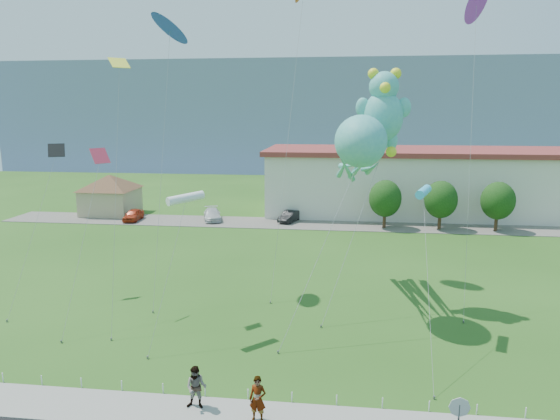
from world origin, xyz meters
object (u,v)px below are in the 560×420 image
(pavilion, at_px, (110,191))
(pedestrian_right, at_px, (196,387))
(stop_sign, at_px, (459,413))
(parked_car_red, at_px, (133,215))
(parked_car_white, at_px, (212,214))
(pedestrian_left, at_px, (258,399))
(parked_car_black, at_px, (290,216))
(teddy_bear_kite, at_px, (383,110))
(octopus_kite, at_px, (360,153))
(warehouse, at_px, (507,182))

(pavilion, distance_m, pedestrian_right, 46.46)
(pavilion, height_order, stop_sign, pavilion)
(parked_car_red, distance_m, parked_car_white, 9.42)
(pedestrian_left, bearing_deg, pavilion, 129.99)
(parked_car_red, relative_size, parked_car_black, 1.00)
(stop_sign, distance_m, teddy_bear_kite, 19.67)
(parked_car_white, distance_m, octopus_kite, 31.48)
(pedestrian_right, height_order, octopus_kite, octopus_kite)
(warehouse, bearing_deg, pedestrian_right, -120.28)
(stop_sign, xyz_separation_m, parked_car_white, (-19.68, 39.87, -1.12))
(stop_sign, height_order, parked_car_white, stop_sign)
(warehouse, relative_size, teddy_bear_kite, 3.91)
(parked_car_red, height_order, teddy_bear_kite, teddy_bear_kite)
(pavilion, relative_size, octopus_kite, 0.68)
(stop_sign, relative_size, pedestrian_left, 1.26)
(warehouse, distance_m, parked_car_black, 28.25)
(pedestrian_left, xyz_separation_m, parked_car_black, (-2.59, 38.91, -0.38))
(stop_sign, bearing_deg, teddy_bear_kite, 96.66)
(parked_car_white, bearing_deg, octopus_kite, -74.17)
(warehouse, height_order, parked_car_red, warehouse)
(parked_car_black, height_order, octopus_kite, octopus_kite)
(pavilion, distance_m, stop_sign, 53.90)
(pedestrian_right, distance_m, teddy_bear_kite, 20.53)
(pavilion, relative_size, teddy_bear_kite, 0.59)
(pedestrian_left, height_order, parked_car_red, pedestrian_left)
(stop_sign, height_order, pedestrian_left, stop_sign)
(parked_car_red, relative_size, octopus_kite, 0.29)
(octopus_kite, bearing_deg, parked_car_white, 122.93)
(warehouse, bearing_deg, pedestrian_left, -117.33)
(warehouse, relative_size, pedestrian_right, 31.75)
(parked_car_white, bearing_deg, pedestrian_left, -89.97)
(parked_car_white, bearing_deg, parked_car_red, 171.02)
(warehouse, relative_size, stop_sign, 24.40)
(pavilion, xyz_separation_m, octopus_kite, (30.13, -27.51, 7.27))
(pavilion, bearing_deg, octopus_kite, -42.40)
(pedestrian_right, relative_size, parked_car_red, 0.48)
(stop_sign, height_order, teddy_bear_kite, teddy_bear_kite)
(pavilion, bearing_deg, stop_sign, -51.56)
(pavilion, relative_size, warehouse, 0.15)
(pedestrian_left, distance_m, octopus_kite, 16.89)
(warehouse, xyz_separation_m, parked_car_black, (-26.86, -8.06, -3.41))
(parked_car_white, xyz_separation_m, octopus_kite, (16.31, -25.18, 9.55))
(warehouse, relative_size, parked_car_white, 12.88)
(pedestrian_left, relative_size, teddy_bear_kite, 0.13)
(parked_car_black, bearing_deg, teddy_bear_kite, -51.38)
(warehouse, relative_size, octopus_kite, 4.50)
(pedestrian_left, relative_size, octopus_kite, 0.15)
(stop_sign, height_order, parked_car_red, stop_sign)
(pedestrian_right, height_order, parked_car_white, pedestrian_right)
(pedestrian_left, xyz_separation_m, pedestrian_right, (-2.80, 0.61, -0.03))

